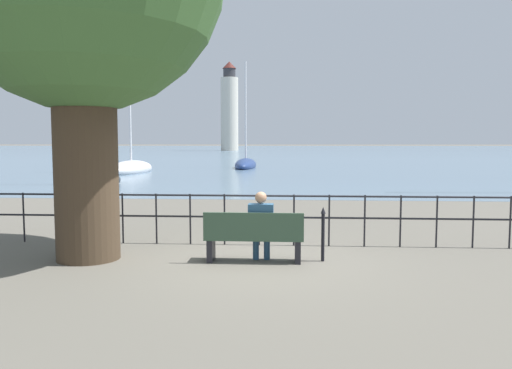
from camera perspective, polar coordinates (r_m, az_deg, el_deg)
The scene contains 10 objects.
ground_plane at distance 8.96m, azimuth -0.22°, elevation -8.77°, with size 1000.00×1000.00×0.00m, color #605B51.
harbor_water at distance 168.23m, azimuth 3.64°, elevation 4.10°, with size 600.00×300.00×0.01m.
park_bench at distance 8.81m, azimuth -0.25°, elevation -6.14°, with size 1.74×0.45×0.90m.
seated_person_left at distance 8.83m, azimuth 0.57°, elevation -4.44°, with size 0.44×0.35×1.25m.
promenade_railing at distance 10.24m, azimuth 0.35°, elevation -3.11°, with size 14.34×0.04×1.05m.
closed_umbrella at distance 8.95m, azimuth 7.66°, elevation -5.29°, with size 0.09×0.09×0.97m.
sailboat_0 at distance 41.66m, azimuth -1.18°, elevation 2.31°, with size 1.83×7.23×9.08m.
sailboat_2 at distance 35.89m, azimuth -14.07°, elevation 1.81°, with size 2.44×6.32×10.50m.
sailboat_4 at distance 25.98m, azimuth -17.92°, elevation 0.48°, with size 3.48×5.44×7.27m.
harbor_lighthouse at distance 128.99m, azimuth -3.05°, elevation 8.56°, with size 4.47×4.47×22.60m.
Camera 1 is at (0.62, -8.69, 2.11)m, focal length 35.00 mm.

